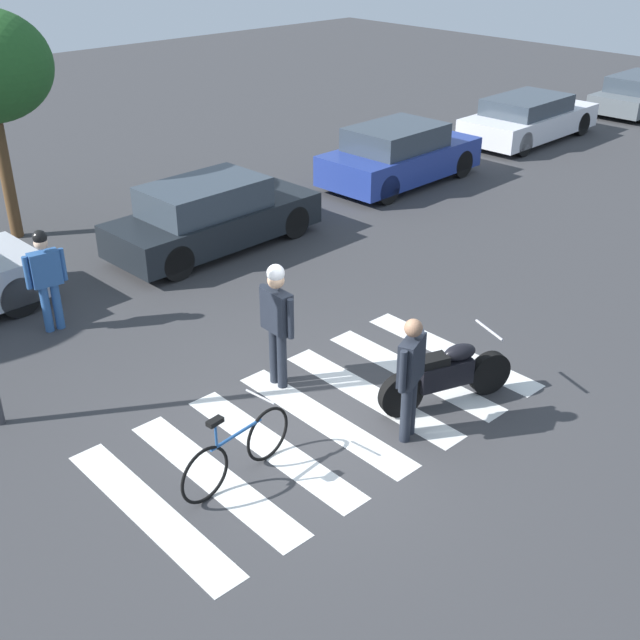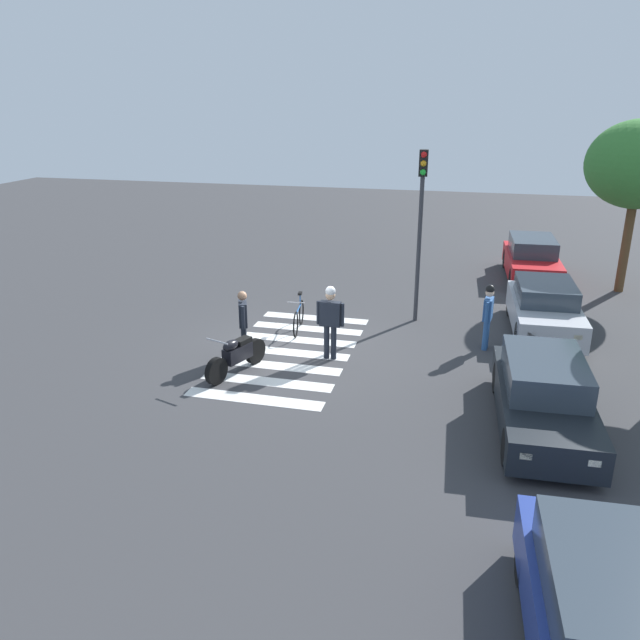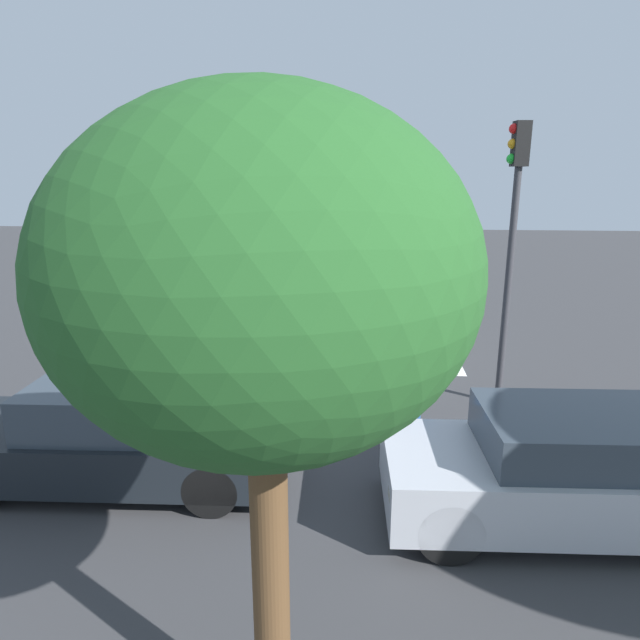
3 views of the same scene
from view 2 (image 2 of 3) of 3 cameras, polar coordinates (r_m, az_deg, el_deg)
name	(u,v)px [view 2 (image 2 of 3)]	position (r m, az deg, el deg)	size (l,w,h in m)	color
ground_plane	(289,352)	(16.13, -2.79, -2.94)	(60.00, 60.00, 0.00)	#38383A
police_motorcycle	(237,355)	(14.90, -7.56, -3.17)	(1.97, 0.90, 1.03)	black
leaning_bicycle	(299,317)	(17.47, -1.95, 0.26)	(1.75, 0.46, 1.02)	black
officer_on_foot	(330,317)	(15.35, 0.94, 0.29)	(0.25, 0.70, 1.88)	#1E232D
officer_by_motorcycle	(243,320)	(15.60, -6.96, 0.02)	(0.64, 0.37, 1.72)	#1E232D
pedestrian_bystander	(488,313)	(16.57, 14.95, 0.66)	(0.65, 0.26, 1.72)	#2D5999
crosswalk_stripes	(289,352)	(16.13, -2.79, -2.92)	(5.85, 3.10, 0.01)	silver
car_red_convertible	(532,260)	(23.65, 18.60, 5.20)	(4.33, 1.85, 1.46)	black
car_silver_sedan	(544,309)	(18.31, 19.63, 0.94)	(4.03, 1.85, 1.39)	black
car_black_suv	(543,396)	(13.11, 19.54, -6.49)	(4.41, 1.84, 1.41)	black
car_blue_hatchback	(619,632)	(8.31, 25.46, -24.10)	(4.29, 2.00, 1.45)	black
traffic_light_pole	(421,211)	(17.78, 9.11, 9.73)	(0.34, 0.26, 4.83)	#38383D
street_tree_near	(639,165)	(22.66, 26.91, 12.40)	(3.26, 3.26, 5.54)	brown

